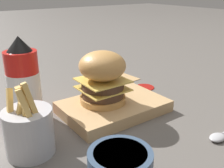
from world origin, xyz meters
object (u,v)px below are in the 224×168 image
Objects in this scene: burger at (103,77)px; side_bowl at (120,165)px; ketchup_bottle at (24,83)px; spoon at (224,133)px; serving_board at (112,107)px; fries_basket at (29,130)px.

burger is 0.27m from side_bowl.
ketchup_bottle is 0.48m from spoon.
serving_board is 1.27× the size of ketchup_bottle.
ketchup_bottle is at bearing -29.29° from serving_board.
fries_basket reaches higher than side_bowl.
ketchup_bottle is 1.15× the size of spoon.
burger is 1.20× the size of side_bowl.
burger is at bearing 152.15° from ketchup_bottle.
serving_board is 0.09m from burger.
serving_board is 1.71× the size of fries_basket.
side_bowl reaches higher than serving_board.
burger is (0.02, -0.02, 0.08)m from serving_board.
fries_basket is 1.37× the size of side_bowl.
fries_basket reaches higher than serving_board.
ketchup_bottle is 1.34× the size of fries_basket.
side_bowl is (-0.10, 0.16, -0.02)m from fries_basket.
ketchup_bottle reaches higher than spoon.
fries_basket is at bearing -58.80° from side_bowl.
burger is 0.19m from ketchup_bottle.
fries_basket reaches higher than spoon.
ketchup_bottle reaches higher than fries_basket.
spoon is at bearing 174.56° from side_bowl.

